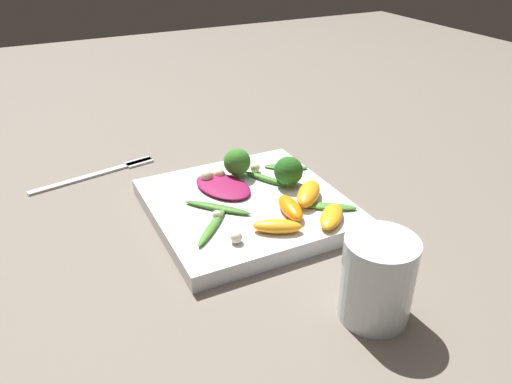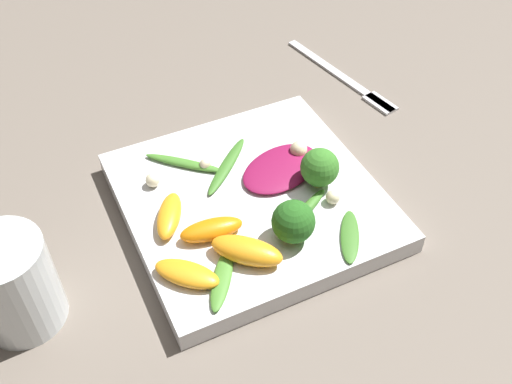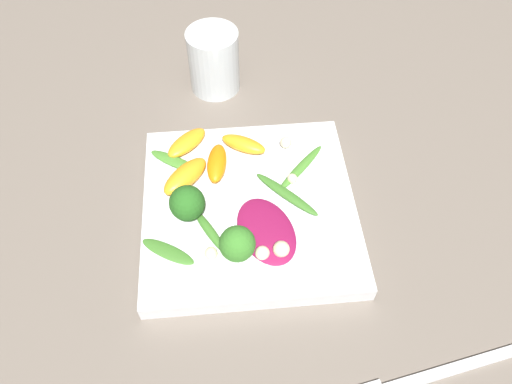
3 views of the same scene
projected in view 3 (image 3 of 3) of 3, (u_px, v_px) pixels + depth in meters
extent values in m
plane|color=#6B6056|center=(249.00, 214.00, 0.60)|extent=(2.40, 2.40, 0.00)
cube|color=white|center=(249.00, 209.00, 0.59)|extent=(0.25, 0.25, 0.02)
cylinder|color=white|center=(214.00, 61.00, 0.70)|extent=(0.07, 0.07, 0.09)
cube|color=silver|center=(437.00, 374.00, 0.48)|extent=(0.05, 0.20, 0.01)
ellipsoid|color=maroon|center=(266.00, 231.00, 0.56)|extent=(0.11, 0.09, 0.01)
ellipsoid|color=orange|center=(217.00, 163.00, 0.61)|extent=(0.06, 0.03, 0.02)
ellipsoid|color=orange|center=(245.00, 144.00, 0.63)|extent=(0.05, 0.06, 0.02)
ellipsoid|color=orange|center=(185.00, 176.00, 0.59)|extent=(0.07, 0.07, 0.02)
ellipsoid|color=orange|center=(187.00, 143.00, 0.63)|extent=(0.06, 0.06, 0.01)
cylinder|color=#84AD5B|center=(189.00, 212.00, 0.57)|extent=(0.01, 0.01, 0.01)
sphere|color=#26601E|center=(187.00, 203.00, 0.56)|extent=(0.04, 0.04, 0.04)
cylinder|color=#84AD5B|center=(238.00, 252.00, 0.54)|extent=(0.01, 0.01, 0.01)
sphere|color=#387A28|center=(237.00, 244.00, 0.52)|extent=(0.04, 0.04, 0.04)
ellipsoid|color=#47842D|center=(301.00, 168.00, 0.61)|extent=(0.07, 0.07, 0.01)
ellipsoid|color=#47842D|center=(175.00, 162.00, 0.62)|extent=(0.05, 0.07, 0.01)
ellipsoid|color=#3D7528|center=(168.00, 252.00, 0.54)|extent=(0.05, 0.06, 0.00)
ellipsoid|color=#3D7528|center=(210.00, 231.00, 0.56)|extent=(0.07, 0.04, 0.01)
ellipsoid|color=#3D7528|center=(287.00, 194.00, 0.59)|extent=(0.08, 0.07, 0.01)
sphere|color=beige|center=(286.00, 142.00, 0.63)|extent=(0.01, 0.01, 0.01)
sphere|color=beige|center=(292.00, 178.00, 0.60)|extent=(0.01, 0.01, 0.01)
sphere|color=beige|center=(281.00, 249.00, 0.54)|extent=(0.02, 0.02, 0.02)
sphere|color=beige|center=(262.00, 253.00, 0.53)|extent=(0.02, 0.02, 0.02)
sphere|color=beige|center=(211.00, 253.00, 0.54)|extent=(0.01, 0.01, 0.01)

